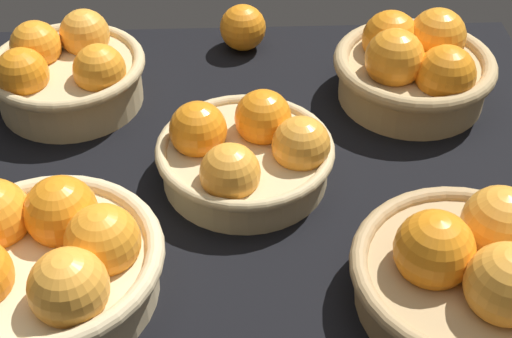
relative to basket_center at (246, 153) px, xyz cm
name	(u,v)px	position (x,y,z in cm)	size (l,w,h in cm)	color
market_tray	(245,186)	(0.07, -0.22, -5.45)	(84.00, 72.00, 3.00)	black
basket_center	(246,153)	(0.00, 0.00, 0.00)	(21.28, 21.28, 9.85)	tan
basket_far_left	(470,272)	(-21.65, 19.76, 0.37)	(23.53, 23.53, 11.22)	tan
basket_far_right	(45,261)	(20.43, 17.10, 0.83)	(23.82, 23.82, 10.96)	#D3BC8C
basket_near_left	(414,66)	(-23.13, -16.07, 1.15)	(21.84, 21.84, 11.81)	tan
basket_near_right	(66,72)	(23.51, -17.15, 0.82)	(20.92, 20.92, 10.82)	tan
loose_orange_front_gap	(243,28)	(-0.43, -30.13, -0.51)	(6.89, 6.89, 6.89)	orange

